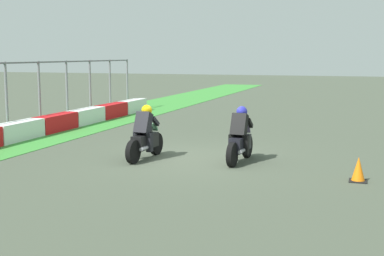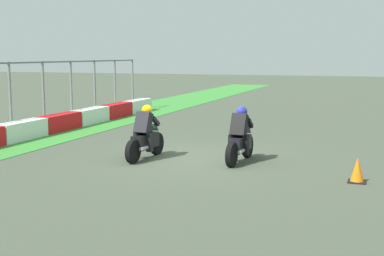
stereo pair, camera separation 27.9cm
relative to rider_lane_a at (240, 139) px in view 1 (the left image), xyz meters
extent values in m
plane|color=#464F3F|center=(-0.03, 1.36, -0.62)|extent=(120.00, 120.00, 0.00)
cube|color=silver|center=(1.11, 7.94, -0.30)|extent=(2.24, 0.60, 0.64)
cube|color=red|center=(3.40, 7.94, -0.30)|extent=(2.24, 0.60, 0.64)
cube|color=silver|center=(5.69, 7.94, -0.30)|extent=(2.24, 0.60, 0.64)
cube|color=red|center=(7.98, 7.94, -0.30)|extent=(2.24, 0.60, 0.64)
cube|color=silver|center=(10.26, 7.94, -0.30)|extent=(2.24, 0.60, 0.64)
cylinder|color=slate|center=(1.97, 9.02, 0.70)|extent=(0.10, 0.10, 2.64)
cylinder|color=slate|center=(3.97, 9.02, 0.70)|extent=(0.10, 0.10, 2.64)
cylinder|color=slate|center=(5.97, 9.02, 0.70)|extent=(0.10, 0.10, 2.64)
cylinder|color=slate|center=(7.98, 9.02, 0.70)|extent=(0.10, 0.10, 2.64)
cylinder|color=slate|center=(9.98, 9.02, 0.70)|extent=(0.10, 0.10, 2.64)
cylinder|color=slate|center=(11.98, 9.02, 0.70)|extent=(0.10, 0.10, 2.64)
cylinder|color=black|center=(0.70, -0.04, -0.30)|extent=(0.65, 0.18, 0.64)
cylinder|color=black|center=(-0.69, 0.05, -0.30)|extent=(0.65, 0.18, 0.64)
cube|color=black|center=(0.00, 0.00, -0.12)|extent=(1.12, 0.39, 0.40)
ellipsoid|color=black|center=(0.10, -0.01, 0.18)|extent=(0.50, 0.33, 0.24)
cube|color=red|center=(-0.51, 0.03, -0.10)|extent=(0.07, 0.16, 0.08)
cylinder|color=#A5A5AD|center=(-0.36, -0.14, -0.25)|extent=(0.43, 0.13, 0.10)
cube|color=black|center=(-0.10, 0.01, 0.40)|extent=(0.51, 0.43, 0.66)
sphere|color=#292CA7|center=(0.12, -0.01, 0.74)|extent=(0.32, 0.32, 0.30)
cube|color=gray|center=(0.50, -0.03, 0.22)|extent=(0.17, 0.27, 0.23)
cube|color=black|center=(-0.10, 0.21, -0.12)|extent=(0.19, 0.15, 0.52)
cube|color=black|center=(-0.13, -0.19, -0.12)|extent=(0.19, 0.15, 0.52)
cube|color=black|center=(0.29, 0.16, 0.42)|extent=(0.39, 0.12, 0.31)
cube|color=black|center=(0.27, -0.20, 0.42)|extent=(0.39, 0.12, 0.31)
cylinder|color=black|center=(0.25, 2.56, -0.30)|extent=(0.65, 0.18, 0.64)
cylinder|color=black|center=(-1.14, 2.65, -0.30)|extent=(0.65, 0.18, 0.64)
cube|color=black|center=(-0.45, 2.60, -0.12)|extent=(1.12, 0.39, 0.40)
ellipsoid|color=black|center=(-0.35, 2.60, 0.18)|extent=(0.50, 0.33, 0.24)
cube|color=red|center=(-0.96, 2.64, -0.10)|extent=(0.07, 0.16, 0.08)
cylinder|color=#A5A5AD|center=(-0.81, 2.47, -0.25)|extent=(0.43, 0.13, 0.10)
cube|color=black|center=(-0.55, 2.61, 0.40)|extent=(0.51, 0.43, 0.66)
sphere|color=gold|center=(-0.33, 2.60, 0.74)|extent=(0.32, 0.32, 0.30)
cube|color=#518A64|center=(0.05, 2.57, 0.22)|extent=(0.17, 0.27, 0.23)
cube|color=black|center=(-0.55, 2.81, -0.12)|extent=(0.19, 0.15, 0.52)
cube|color=black|center=(-0.58, 2.41, -0.12)|extent=(0.19, 0.15, 0.52)
cube|color=black|center=(-0.16, 2.77, 0.42)|extent=(0.39, 0.12, 0.31)
cube|color=black|center=(-0.18, 2.41, 0.42)|extent=(0.39, 0.12, 0.31)
cube|color=black|center=(-1.34, -3.09, -0.61)|extent=(0.40, 0.40, 0.03)
cone|color=orange|center=(-1.34, -3.09, -0.33)|extent=(0.32, 0.32, 0.58)
camera|label=1|loc=(-13.76, -3.20, 2.27)|focal=49.34mm
camera|label=2|loc=(-13.67, -3.46, 2.27)|focal=49.34mm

